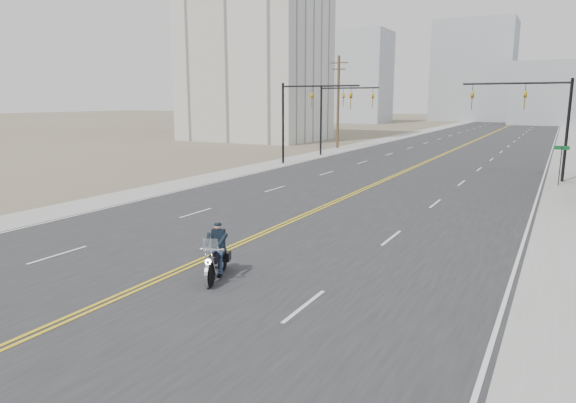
{
  "coord_description": "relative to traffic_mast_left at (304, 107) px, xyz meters",
  "views": [
    {
      "loc": [
        10.83,
        -7.84,
        5.56
      ],
      "look_at": [
        1.41,
        9.75,
        1.6
      ],
      "focal_mm": 32.0,
      "sensor_mm": 36.0,
      "label": 1
    }
  ],
  "objects": [
    {
      "name": "traffic_mast_right",
      "position": [
        17.95,
        0.0,
        0.0
      ],
      "size": [
        7.1,
        0.26,
        7.0
      ],
      "color": "black",
      "rests_on": "ground"
    },
    {
      "name": "road",
      "position": [
        8.98,
        38.0,
        -4.93
      ],
      "size": [
        20.0,
        200.0,
        0.01
      ],
      "primitive_type": "cube",
      "color": "#303033",
      "rests_on": "ground"
    },
    {
      "name": "haze_bldg_b",
      "position": [
        16.98,
        93.0,
        2.06
      ],
      "size": [
        18.0,
        14.0,
        14.0
      ],
      "primitive_type": "cube",
      "color": "#ADB2B7",
      "rests_on": "ground"
    },
    {
      "name": "sidewalk_right",
      "position": [
        20.48,
        38.0,
        -4.93
      ],
      "size": [
        3.0,
        200.0,
        0.01
      ],
      "primitive_type": "cube",
      "color": "#A5A5A0",
      "rests_on": "ground"
    },
    {
      "name": "traffic_mast_far",
      "position": [
        -0.33,
        8.0,
        -0.06
      ],
      "size": [
        6.1,
        0.26,
        7.0
      ],
      "color": "black",
      "rests_on": "ground"
    },
    {
      "name": "utility_pole_left",
      "position": [
        -3.52,
        16.0,
        0.54
      ],
      "size": [
        2.2,
        0.3,
        10.5
      ],
      "color": "brown",
      "rests_on": "ground"
    },
    {
      "name": "haze_bldg_d",
      "position": [
        -3.02,
        108.0,
        8.06
      ],
      "size": [
        20.0,
        15.0,
        26.0
      ],
      "primitive_type": "cube",
      "color": "#ADB2B7",
      "rests_on": "ground"
    },
    {
      "name": "ground_plane",
      "position": [
        8.98,
        -32.0,
        -4.94
      ],
      "size": [
        400.0,
        400.0,
        0.0
      ],
      "primitive_type": "plane",
      "color": "#776D56",
      "rests_on": "ground"
    },
    {
      "name": "motorcyclist",
      "position": [
        10.5,
        -27.25,
        -4.06
      ],
      "size": [
        1.7,
        2.44,
        1.75
      ],
      "primitive_type": null,
      "rotation": [
        0.0,
        0.0,
        3.51
      ],
      "color": "black",
      "rests_on": "ground"
    },
    {
      "name": "haze_bldg_f",
      "position": [
        -41.02,
        98.0,
        3.06
      ],
      "size": [
        12.0,
        12.0,
        16.0
      ],
      "primitive_type": "cube",
      "color": "#ADB2B7",
      "rests_on": "ground"
    },
    {
      "name": "traffic_mast_left",
      "position": [
        0.0,
        0.0,
        0.0
      ],
      "size": [
        7.1,
        0.26,
        7.0
      ],
      "color": "black",
      "rests_on": "ground"
    },
    {
      "name": "haze_bldg_a",
      "position": [
        -26.02,
        83.0,
        6.06
      ],
      "size": [
        14.0,
        12.0,
        22.0
      ],
      "primitive_type": "cube",
      "color": "#B7BCC6",
      "rests_on": "ground"
    },
    {
      "name": "street_sign",
      "position": [
        19.78,
        -2.0,
        -3.13
      ],
      "size": [
        0.9,
        0.06,
        2.62
      ],
      "color": "black",
      "rests_on": "ground"
    },
    {
      "name": "apartment_block",
      "position": [
        -19.02,
        23.0,
        10.06
      ],
      "size": [
        18.0,
        14.0,
        30.0
      ],
      "primitive_type": "cube",
      "color": "silver",
      "rests_on": "ground"
    },
    {
      "name": "sidewalk_left",
      "position": [
        -2.52,
        38.0,
        -4.93
      ],
      "size": [
        3.0,
        200.0,
        0.01
      ],
      "primitive_type": "cube",
      "color": "#A5A5A0",
      "rests_on": "ground"
    }
  ]
}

